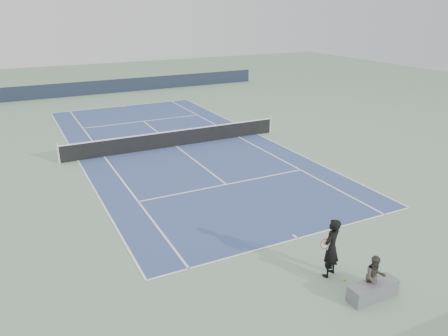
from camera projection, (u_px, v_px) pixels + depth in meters
name	position (u px, v px, depth m)	size (l,w,h in m)	color
ground	(176.00, 146.00, 25.18)	(80.00, 80.00, 0.00)	gray
court_surface	(176.00, 146.00, 25.18)	(10.97, 23.77, 0.01)	#34477C
tennis_net	(176.00, 138.00, 25.00)	(12.90, 0.10, 1.07)	silver
windscreen_far	(106.00, 87.00, 39.91)	(30.00, 0.25, 1.20)	black
tennis_player	(331.00, 248.00, 12.91)	(0.87, 0.74, 1.87)	black
tennis_ball	(344.00, 279.00, 12.95)	(0.07, 0.07, 0.07)	#C7D82C
spectator_bench	(374.00, 284.00, 12.03)	(1.58, 0.98, 1.32)	slate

